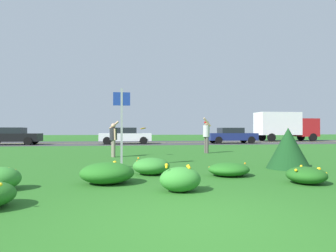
% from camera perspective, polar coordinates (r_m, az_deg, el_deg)
% --- Properties ---
extents(ground_plane, '(120.00, 120.00, 0.00)m').
position_cam_1_polar(ground_plane, '(16.08, -4.92, -5.21)').
color(ground_plane, '#26601E').
extents(highway_strip, '(120.00, 9.58, 0.01)m').
position_cam_1_polar(highway_strip, '(28.27, -6.40, -3.29)').
color(highway_strip, '#38383A').
rests_on(highway_strip, ground).
extents(highway_center_stripe, '(120.00, 0.16, 0.00)m').
position_cam_1_polar(highway_center_stripe, '(28.27, -6.40, -3.28)').
color(highway_center_stripe, yellow).
rests_on(highway_center_stripe, ground).
extents(daylily_clump_mid_left, '(0.80, 0.69, 0.48)m').
position_cam_1_polar(daylily_clump_mid_left, '(6.99, -29.94, -8.89)').
color(daylily_clump_mid_left, '#337F2D').
rests_on(daylily_clump_mid_left, ground).
extents(daylily_clump_front_left, '(1.11, 0.99, 0.38)m').
position_cam_1_polar(daylily_clump_front_left, '(8.10, 11.79, -8.29)').
color(daylily_clump_front_left, '#23661E').
rests_on(daylily_clump_front_left, ground).
extents(daylily_clump_mid_right, '(1.03, 1.01, 0.48)m').
position_cam_1_polar(daylily_clump_mid_right, '(8.20, -3.28, -7.82)').
color(daylily_clump_mid_right, '#337F2D').
rests_on(daylily_clump_mid_right, ground).
extents(daylily_clump_near_camera, '(0.89, 0.91, 0.41)m').
position_cam_1_polar(daylily_clump_near_camera, '(7.53, 25.43, -8.67)').
color(daylily_clump_near_camera, '#1E5619').
rests_on(daylily_clump_near_camera, ground).
extents(daylily_clump_front_center, '(0.83, 0.67, 0.55)m').
position_cam_1_polar(daylily_clump_front_center, '(5.94, 2.39, -10.36)').
color(daylily_clump_front_center, '#337F2D').
rests_on(daylily_clump_front_center, ground).
extents(daylily_clump_mid_center, '(1.24, 1.07, 0.51)m').
position_cam_1_polar(daylily_clump_mid_center, '(6.95, -11.80, -8.98)').
color(daylily_clump_mid_center, '#23661E').
rests_on(daylily_clump_mid_center, ground).
extents(sign_post_near_path, '(0.56, 0.10, 2.62)m').
position_cam_1_polar(sign_post_near_path, '(9.82, -9.05, 1.26)').
color(sign_post_near_path, '#93969B').
rests_on(sign_post_near_path, ground).
extents(evergreen_shrub_side, '(1.37, 1.37, 1.31)m').
position_cam_1_polar(evergreen_shrub_side, '(10.14, 22.45, -4.01)').
color(evergreen_shrub_side, '#143D19').
rests_on(evergreen_shrub_side, ground).
extents(person_thrower_dark_shirt, '(0.47, 0.57, 1.66)m').
position_cam_1_polar(person_thrower_dark_shirt, '(13.54, -10.62, -2.11)').
color(person_thrower_dark_shirt, '#232328').
rests_on(person_thrower_dark_shirt, ground).
extents(person_catcher_red_cap_gray_shirt, '(0.47, 0.57, 1.90)m').
position_cam_1_polar(person_catcher_red_cap_gray_shirt, '(15.72, 7.49, -1.49)').
color(person_catcher_red_cap_gray_shirt, '#B2B2B7').
rests_on(person_catcher_red_cap_gray_shirt, ground).
extents(frisbee_orange, '(0.27, 0.27, 0.11)m').
position_cam_1_polar(frisbee_orange, '(13.76, -4.89, -0.47)').
color(frisbee_orange, orange).
extents(car_black_leftmost, '(4.50, 2.00, 1.45)m').
position_cam_1_polar(car_black_leftmost, '(27.73, -28.24, -1.73)').
color(car_black_leftmost, black).
rests_on(car_black_leftmost, ground).
extents(car_white_center_left, '(4.50, 2.00, 1.45)m').
position_cam_1_polar(car_white_center_left, '(26.07, -8.39, -1.88)').
color(car_white_center_left, silver).
rests_on(car_white_center_left, ground).
extents(car_navy_center_right, '(4.50, 2.00, 1.45)m').
position_cam_1_polar(car_navy_center_right, '(27.86, 12.27, -1.80)').
color(car_navy_center_right, navy).
rests_on(car_navy_center_right, ground).
extents(box_truck_red, '(6.70, 2.46, 3.20)m').
position_cam_1_polar(box_truck_red, '(35.16, 21.88, 0.18)').
color(box_truck_red, maroon).
rests_on(box_truck_red, ground).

